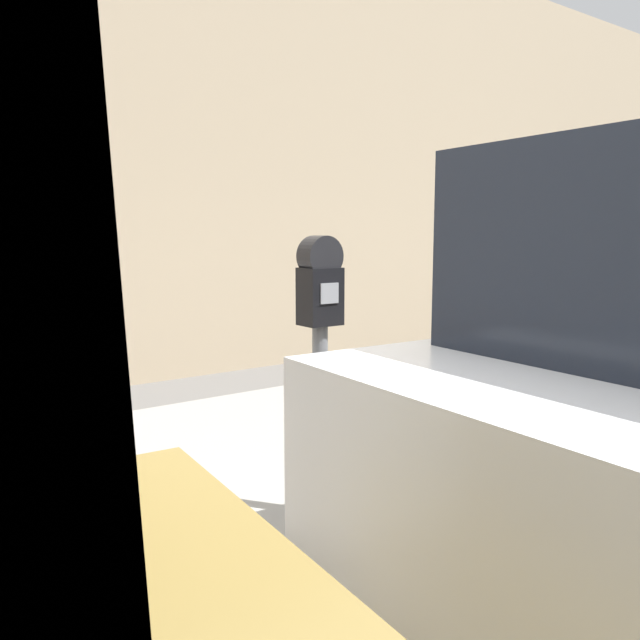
% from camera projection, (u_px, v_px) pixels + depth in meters
% --- Properties ---
extents(sidewalk, '(24.00, 2.80, 0.14)m').
position_uv_depth(sidewalk, '(234.00, 464.00, 4.14)').
color(sidewalk, '#9E9B96').
rests_on(sidewalk, ground_plane).
extents(building_facade, '(24.00, 0.30, 5.28)m').
position_uv_depth(building_facade, '(87.00, 127.00, 6.18)').
color(building_facade, tan).
rests_on(building_facade, ground_plane).
extents(parking_meter, '(0.20, 0.16, 1.44)m').
position_uv_depth(parking_meter, '(320.00, 327.00, 3.11)').
color(parking_meter, slate).
rests_on(parking_meter, sidewalk).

